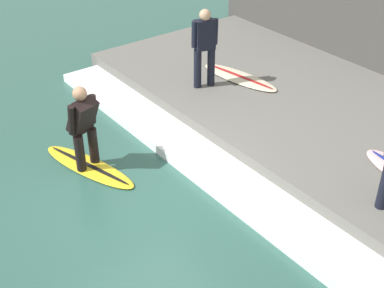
# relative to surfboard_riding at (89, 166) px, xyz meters

# --- Properties ---
(ground_plane) EXTENTS (28.00, 28.00, 0.00)m
(ground_plane) POSITION_rel_surfboard_riding_xyz_m (0.31, -1.34, -0.03)
(ground_plane) COLOR #2D564C
(concrete_ledge) EXTENTS (4.40, 9.86, 0.37)m
(concrete_ledge) POSITION_rel_surfboard_riding_xyz_m (4.21, -1.34, 0.15)
(concrete_ledge) COLOR #66635E
(concrete_ledge) RESTS_ON ground_plane
(wave_foam_crest) EXTENTS (0.85, 9.37, 0.17)m
(wave_foam_crest) POSITION_rel_surfboard_riding_xyz_m (1.59, -1.34, 0.05)
(wave_foam_crest) COLOR white
(wave_foam_crest) RESTS_ON ground_plane
(surfboard_riding) EXTENTS (1.01, 2.08, 0.07)m
(surfboard_riding) POSITION_rel_surfboard_riding_xyz_m (0.00, 0.00, 0.00)
(surfboard_riding) COLOR yellow
(surfboard_riding) RESTS_ON ground_plane
(surfer_riding) EXTENTS (0.55, 0.54, 1.47)m
(surfer_riding) POSITION_rel_surfboard_riding_xyz_m (0.00, 0.00, 0.85)
(surfer_riding) COLOR black
(surfer_riding) RESTS_ON surfboard_riding
(surfer_waiting_far) EXTENTS (0.53, 0.35, 1.60)m
(surfer_waiting_far) POSITION_rel_surfboard_riding_xyz_m (3.06, 0.70, 1.24)
(surfer_waiting_far) COLOR black
(surfer_waiting_far) RESTS_ON concrete_ledge
(surfboard_waiting_far) EXTENTS (0.83, 1.96, 0.07)m
(surfboard_waiting_far) POSITION_rel_surfboard_riding_xyz_m (3.86, 0.51, 0.37)
(surfboard_waiting_far) COLOR beige
(surfboard_waiting_far) RESTS_ON concrete_ledge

